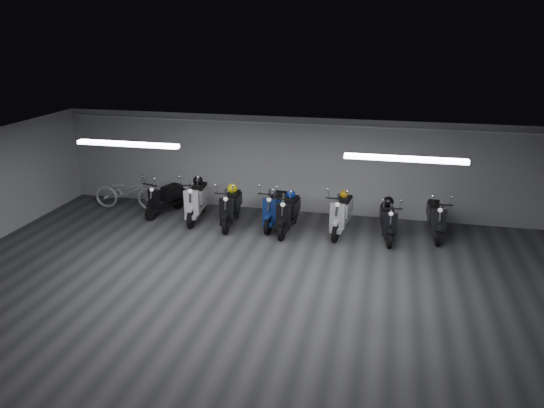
% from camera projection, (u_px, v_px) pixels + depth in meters
% --- Properties ---
extents(floor, '(14.00, 10.00, 0.01)m').
position_uv_depth(floor, '(248.00, 290.00, 10.83)').
color(floor, '#343436').
rests_on(floor, ground).
extents(ceiling, '(14.00, 10.00, 0.01)m').
position_uv_depth(ceiling, '(245.00, 159.00, 9.91)').
color(ceiling, gray).
rests_on(ceiling, ground).
extents(back_wall, '(14.00, 0.01, 2.80)m').
position_uv_depth(back_wall, '(293.00, 165.00, 14.98)').
color(back_wall, '#A4A4A6').
rests_on(back_wall, ground).
extents(front_wall, '(14.00, 0.01, 2.80)m').
position_uv_depth(front_wall, '(126.00, 389.00, 5.76)').
color(front_wall, '#A4A4A6').
rests_on(front_wall, ground).
extents(fluor_strip_left, '(2.40, 0.18, 0.08)m').
position_uv_depth(fluor_strip_left, '(128.00, 144.00, 11.49)').
color(fluor_strip_left, white).
rests_on(fluor_strip_left, ceiling).
extents(fluor_strip_right, '(2.40, 0.18, 0.08)m').
position_uv_depth(fluor_strip_right, '(405.00, 159.00, 10.22)').
color(fluor_strip_right, white).
rests_on(fluor_strip_right, ceiling).
extents(conduit, '(13.60, 0.05, 0.05)m').
position_uv_depth(conduit, '(293.00, 124.00, 14.51)').
color(conduit, white).
rests_on(conduit, back_wall).
extents(scooter_0, '(1.08, 1.83, 1.30)m').
position_uv_depth(scooter_0, '(164.00, 193.00, 14.94)').
color(scooter_0, black).
rests_on(scooter_0, floor).
extents(scooter_2, '(0.89, 2.06, 1.49)m').
position_uv_depth(scooter_2, '(196.00, 194.00, 14.52)').
color(scooter_2, silver).
rests_on(scooter_2, floor).
extents(scooter_3, '(0.75, 1.89, 1.38)m').
position_uv_depth(scooter_3, '(231.00, 202.00, 14.07)').
color(scooter_3, black).
rests_on(scooter_3, floor).
extents(scooter_4, '(0.78, 1.89, 1.37)m').
position_uv_depth(scooter_4, '(275.00, 203.00, 14.02)').
color(scooter_4, navy).
rests_on(scooter_4, floor).
extents(scooter_5, '(0.74, 1.88, 1.37)m').
position_uv_depth(scooter_5, '(288.00, 207.00, 13.65)').
color(scooter_5, black).
rests_on(scooter_5, floor).
extents(scooter_6, '(0.85, 1.98, 1.43)m').
position_uv_depth(scooter_6, '(341.00, 208.00, 13.56)').
color(scooter_6, '#B2B2B7').
rests_on(scooter_6, floor).
extents(scooter_8, '(0.76, 1.77, 1.28)m').
position_uv_depth(scooter_8, '(388.00, 216.00, 13.18)').
color(scooter_8, black).
rests_on(scooter_8, floor).
extents(scooter_9, '(0.70, 1.83, 1.34)m').
position_uv_depth(scooter_9, '(436.00, 213.00, 13.33)').
color(scooter_9, black).
rests_on(scooter_9, floor).
extents(bicycle, '(2.04, 0.88, 1.29)m').
position_uv_depth(bicycle, '(127.00, 188.00, 15.42)').
color(bicycle, silver).
rests_on(bicycle, floor).
extents(helmet_0, '(0.28, 0.28, 0.28)m').
position_uv_depth(helmet_0, '(232.00, 188.00, 14.21)').
color(helmet_0, yellow).
rests_on(helmet_0, scooter_3).
extents(helmet_1, '(0.23, 0.23, 0.23)m').
position_uv_depth(helmet_1, '(344.00, 194.00, 13.71)').
color(helmet_1, '#BD850B').
rests_on(helmet_1, scooter_6).
extents(helmet_2, '(0.28, 0.28, 0.28)m').
position_uv_depth(helmet_2, '(198.00, 181.00, 14.68)').
color(helmet_2, black).
rests_on(helmet_2, scooter_2).
extents(helmet_3, '(0.29, 0.29, 0.29)m').
position_uv_depth(helmet_3, '(388.00, 202.00, 13.31)').
color(helmet_3, black).
rests_on(helmet_3, scooter_8).
extents(helmet_4, '(0.25, 0.25, 0.25)m').
position_uv_depth(helmet_4, '(291.00, 194.00, 13.78)').
color(helmet_4, navy).
rests_on(helmet_4, scooter_5).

